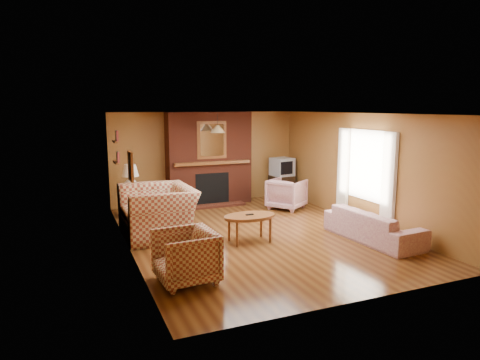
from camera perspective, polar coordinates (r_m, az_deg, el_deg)
name	(u,v)px	position (r m, az deg, el deg)	size (l,w,h in m)	color
floor	(257,234)	(8.68, 2.24, -7.23)	(6.50, 6.50, 0.00)	#46240F
ceiling	(258,114)	(8.30, 2.35, 8.83)	(6.50, 6.50, 0.00)	white
wall_back	(206,157)	(11.41, -4.56, 3.01)	(6.50, 6.50, 0.00)	olive
wall_front	(364,213)	(5.68, 16.19, -4.21)	(6.50, 6.50, 0.00)	olive
wall_left	(127,184)	(7.71, -14.82, -0.52)	(6.50, 6.50, 0.00)	olive
wall_right	(361,168)	(9.71, 15.82, 1.49)	(6.50, 6.50, 0.00)	olive
fireplace	(209,159)	(11.16, -4.14, 2.77)	(2.20, 0.82, 2.40)	#582013
window_right	(365,173)	(9.54, 16.32, 0.88)	(0.10, 1.85, 2.00)	beige
bookshelf	(116,148)	(9.53, -16.16, 4.15)	(0.09, 0.55, 0.71)	brown
botanical_print	(131,166)	(7.37, -14.36, 1.78)	(0.05, 0.40, 0.50)	brown
pendant_light	(218,129)	(10.45, -3.00, 6.82)	(0.36, 0.36, 0.48)	black
plaid_loveseat	(158,212)	(8.59, -10.91, -4.16)	(1.52, 1.33, 0.99)	maroon
plaid_armchair	(186,257)	(6.34, -7.27, -10.10)	(0.83, 0.85, 0.78)	maroon
floral_sofa	(373,225)	(8.61, 17.33, -5.78)	(2.01, 0.79, 0.59)	beige
floral_armchair	(287,194)	(10.78, 6.25, -1.84)	(0.81, 0.83, 0.75)	beige
coffee_table	(250,218)	(8.09, 1.30, -5.09)	(1.01, 0.63, 0.54)	brown
side_table	(132,204)	(10.33, -14.26, -3.12)	(0.43, 0.43, 0.57)	brown
table_lamp	(130,177)	(10.21, -14.41, 0.43)	(0.40, 0.40, 0.65)	white
tv_stand	(282,187)	(11.93, 5.59, -0.95)	(0.60, 0.55, 0.66)	black
crt_tv	(282,167)	(11.83, 5.64, 1.77)	(0.62, 0.62, 0.49)	#A2A4A9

